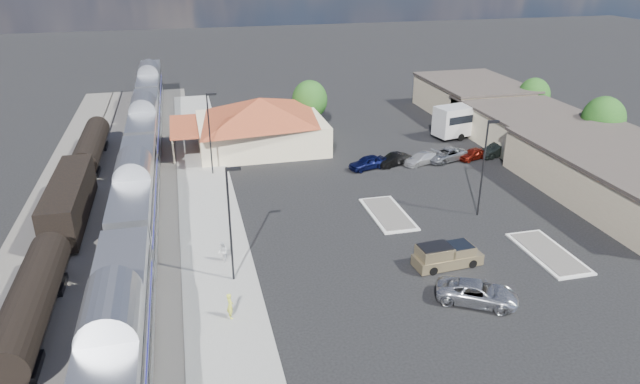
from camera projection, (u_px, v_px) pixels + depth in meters
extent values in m
plane|color=black|center=(353.00, 229.00, 49.91)|extent=(280.00, 280.00, 0.00)
cube|color=#4C4944|center=(109.00, 215.00, 52.42)|extent=(16.00, 100.00, 0.12)
cube|color=gray|center=(210.00, 214.00, 52.60)|extent=(5.50, 92.00, 0.18)
cube|color=silver|center=(118.00, 355.00, 29.91)|extent=(3.00, 20.00, 5.00)
cube|color=silver|center=(137.00, 198.00, 48.63)|extent=(3.00, 20.00, 5.00)
cube|color=black|center=(141.00, 226.00, 49.72)|extent=(2.20, 16.00, 0.60)
cube|color=silver|center=(146.00, 128.00, 67.36)|extent=(3.00, 20.00, 5.00)
cube|color=black|center=(148.00, 150.00, 68.45)|extent=(2.20, 16.00, 0.60)
cube|color=silver|center=(150.00, 88.00, 86.09)|extent=(3.00, 20.00, 5.00)
cube|color=black|center=(153.00, 106.00, 87.18)|extent=(2.20, 16.00, 0.60)
cylinder|color=black|center=(31.00, 301.00, 36.13)|extent=(2.80, 14.00, 2.80)
cube|color=black|center=(36.00, 324.00, 36.85)|extent=(2.20, 12.00, 0.60)
cube|color=black|center=(69.00, 199.00, 50.36)|extent=(2.80, 14.00, 3.60)
cube|color=black|center=(73.00, 219.00, 51.11)|extent=(2.20, 12.00, 0.60)
cylinder|color=black|center=(91.00, 144.00, 64.67)|extent=(2.80, 14.00, 2.80)
cube|color=black|center=(94.00, 159.00, 65.38)|extent=(2.20, 12.00, 0.60)
cube|color=beige|center=(261.00, 133.00, 69.61)|extent=(15.00, 12.00, 3.60)
pyramid|color=#973821|center=(260.00, 108.00, 68.39)|extent=(15.30, 12.24, 2.60)
cube|color=#973821|center=(184.00, 126.00, 67.03)|extent=(3.20, 9.60, 0.25)
cube|color=#C6B28C|center=(630.00, 178.00, 55.21)|extent=(14.00, 22.00, 4.20)
cube|color=#3F3833|center=(635.00, 156.00, 54.32)|extent=(14.40, 22.40, 0.30)
cube|color=#C6B28C|center=(526.00, 127.00, 71.30)|extent=(12.00, 18.00, 4.00)
cube|color=#3F3833|center=(528.00, 110.00, 70.45)|extent=(12.40, 18.40, 0.30)
cube|color=#C6B28C|center=(472.00, 98.00, 83.69)|extent=(12.00, 16.00, 4.50)
cube|color=#3F3833|center=(474.00, 82.00, 82.74)|extent=(12.40, 16.40, 0.30)
cube|color=silver|center=(388.00, 214.00, 52.54)|extent=(3.30, 7.50, 0.15)
cube|color=#4C4944|center=(388.00, 213.00, 52.51)|extent=(2.70, 6.90, 0.10)
cube|color=silver|center=(548.00, 253.00, 45.81)|extent=(3.30, 7.50, 0.15)
cube|color=#4C4944|center=(548.00, 252.00, 45.78)|extent=(2.70, 6.90, 0.10)
cylinder|color=black|center=(230.00, 227.00, 40.37)|extent=(0.16, 0.16, 9.00)
cube|color=black|center=(233.00, 169.00, 38.76)|extent=(1.00, 0.25, 0.22)
cylinder|color=black|center=(210.00, 135.00, 59.99)|extent=(0.16, 0.16, 9.00)
cube|color=black|center=(211.00, 94.00, 58.37)|extent=(1.00, 0.25, 0.22)
cylinder|color=black|center=(483.00, 169.00, 50.76)|extent=(0.16, 0.16, 9.00)
cube|color=black|center=(494.00, 122.00, 49.14)|extent=(1.00, 0.25, 0.22)
cylinder|color=#382314|center=(598.00, 142.00, 67.49)|extent=(0.30, 0.30, 2.86)
ellipsoid|color=#144617|center=(603.00, 120.00, 66.39)|extent=(4.94, 4.94, 5.46)
cylinder|color=#382314|center=(531.00, 113.00, 80.04)|extent=(0.30, 0.30, 2.55)
ellipsoid|color=#144617|center=(534.00, 95.00, 79.05)|extent=(4.41, 4.41, 4.87)
cylinder|color=#382314|center=(310.00, 119.00, 76.78)|extent=(0.30, 0.30, 2.73)
ellipsoid|color=#144617|center=(310.00, 100.00, 75.72)|extent=(4.71, 4.71, 5.21)
cube|color=tan|center=(447.00, 260.00, 44.00)|extent=(5.43, 2.33, 0.87)
cube|color=tan|center=(448.00, 252.00, 43.73)|extent=(2.15, 1.98, 0.91)
cube|color=tan|center=(448.00, 251.00, 43.69)|extent=(2.68, 2.02, 1.06)
cylinder|color=black|center=(472.00, 264.00, 43.80)|extent=(0.71, 0.32, 0.69)
cylinder|color=black|center=(460.00, 253.00, 45.31)|extent=(0.71, 0.32, 0.69)
cylinder|color=black|center=(433.00, 271.00, 42.83)|extent=(0.71, 0.32, 0.69)
cylinder|color=black|center=(422.00, 260.00, 44.34)|extent=(0.71, 0.32, 0.69)
imported|color=#AEB0B6|center=(478.00, 293.00, 39.33)|extent=(6.13, 5.05, 1.56)
cube|color=white|center=(479.00, 117.00, 74.29)|extent=(13.40, 5.60, 3.71)
cube|color=black|center=(480.00, 113.00, 74.11)|extent=(12.38, 5.41, 0.98)
cylinder|color=black|center=(511.00, 128.00, 75.83)|extent=(1.03, 0.53, 0.98)
cylinder|color=black|center=(498.00, 124.00, 77.94)|extent=(1.03, 0.53, 0.98)
cylinder|color=black|center=(460.00, 137.00, 72.37)|extent=(1.03, 0.53, 0.98)
cylinder|color=black|center=(448.00, 132.00, 74.48)|extent=(1.03, 0.53, 0.98)
imported|color=#D3D943|center=(230.00, 306.00, 37.36)|extent=(0.54, 0.73, 1.84)
imported|color=silver|center=(223.00, 252.00, 44.10)|extent=(0.87, 0.98, 1.67)
imported|color=#0C113F|center=(368.00, 162.00, 63.17)|extent=(4.70, 2.92, 1.49)
imported|color=black|center=(394.00, 160.00, 64.16)|extent=(4.38, 2.77, 1.36)
imported|color=silver|center=(421.00, 158.00, 64.60)|extent=(4.91, 3.18, 1.32)
imported|color=gray|center=(446.00, 155.00, 65.54)|extent=(5.78, 3.96, 1.47)
imported|color=maroon|center=(473.00, 154.00, 66.00)|extent=(4.21, 2.68, 1.33)
imported|color=black|center=(496.00, 150.00, 66.94)|extent=(4.81, 2.83, 1.50)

